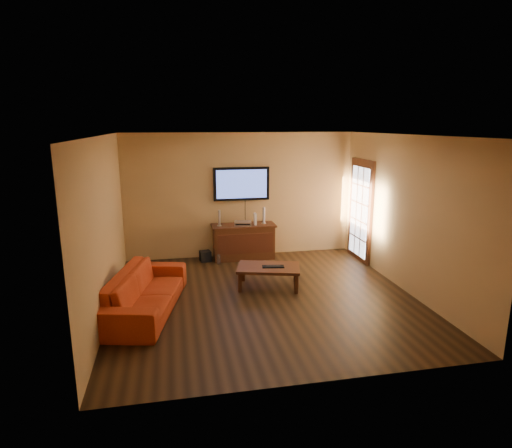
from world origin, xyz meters
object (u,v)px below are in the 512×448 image
object	(u,v)px
television	(241,184)
speaker_right	(264,216)
speaker_left	(219,219)
media_console	(244,241)
bottle	(219,259)
sofa	(145,285)
av_receiver	(243,223)
coffee_table	(269,269)
subwoofer	(205,256)
keyboard	(273,266)
game_console	(255,219)

from	to	relation	value
television	speaker_right	size ratio (longest dim) A/B	3.38
speaker_left	media_console	bearing A→B (deg)	1.26
bottle	sofa	bearing A→B (deg)	-123.47
bottle	speaker_right	bearing A→B (deg)	17.22
sofa	speaker_left	bearing A→B (deg)	-18.31
media_console	bottle	world-z (taller)	media_console
speaker_right	av_receiver	bearing A→B (deg)	-172.36
coffee_table	speaker_left	distance (m)	1.97
television	subwoofer	world-z (taller)	television
speaker_right	av_receiver	xyz separation A→B (m)	(-0.47, -0.06, -0.12)
keyboard	television	bearing A→B (deg)	96.32
television	sofa	bearing A→B (deg)	-127.00
sofa	speaker_right	world-z (taller)	speaker_right
sofa	speaker_right	bearing A→B (deg)	-32.20
coffee_table	speaker_left	xyz separation A→B (m)	(-0.68, 1.76, 0.57)
sofa	television	bearing A→B (deg)	-24.07
bottle	game_console	bearing A→B (deg)	17.53
media_console	coffee_table	size ratio (longest dim) A/B	1.11
speaker_right	bottle	distance (m)	1.36
speaker_left	game_console	xyz separation A→B (m)	(0.77, -0.02, -0.04)
game_console	coffee_table	bearing A→B (deg)	-89.91
coffee_table	av_receiver	bearing A→B (deg)	95.70
media_console	game_console	size ratio (longest dim) A/B	5.68
subwoofer	keyboard	xyz separation A→B (m)	(1.07, -1.77, 0.29)
subwoofer	keyboard	distance (m)	2.09
bottle	keyboard	bearing A→B (deg)	-61.99
media_console	av_receiver	world-z (taller)	av_receiver
speaker_right	keyboard	size ratio (longest dim) A/B	0.89
coffee_table	sofa	world-z (taller)	sofa
sofa	keyboard	distance (m)	2.25
coffee_table	game_console	bearing A→B (deg)	86.82
av_receiver	sofa	bearing A→B (deg)	-118.88
sofa	bottle	xyz separation A→B (m)	(1.37, 2.08, -0.33)
media_console	bottle	bearing A→B (deg)	-153.05
speaker_left	sofa	bearing A→B (deg)	-121.24
sofa	speaker_left	distance (m)	2.80
av_receiver	coffee_table	bearing A→B (deg)	-73.51
game_console	bottle	xyz separation A→B (m)	(-0.83, -0.26, -0.78)
television	subwoofer	xyz separation A→B (m)	(-0.84, -0.26, -1.50)
bottle	speaker_left	bearing A→B (deg)	78.23
subwoofer	bottle	distance (m)	0.37
coffee_table	subwoofer	size ratio (longest dim) A/B	5.59
coffee_table	av_receiver	xyz separation A→B (m)	(-0.17, 1.73, 0.45)
coffee_table	media_console	bearing A→B (deg)	95.01
coffee_table	sofa	bearing A→B (deg)	-163.96
speaker_right	keyboard	xyz separation A→B (m)	(-0.23, -1.84, -0.52)
speaker_left	game_console	bearing A→B (deg)	-1.56
media_console	speaker_left	bearing A→B (deg)	-178.74
speaker_left	subwoofer	world-z (taller)	speaker_left
av_receiver	bottle	distance (m)	0.93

